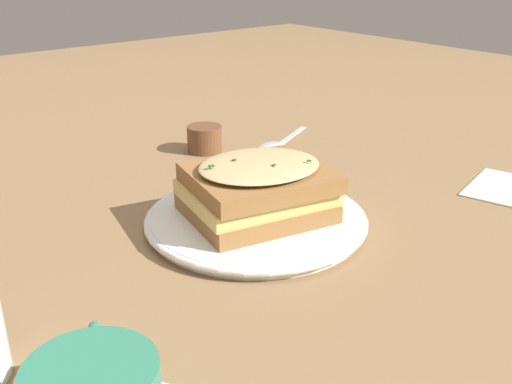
{
  "coord_description": "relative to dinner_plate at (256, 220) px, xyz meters",
  "views": [
    {
      "loc": [
        0.47,
        -0.34,
        0.28
      ],
      "look_at": [
        0.02,
        0.03,
        0.04
      ],
      "focal_mm": 42.0,
      "sensor_mm": 36.0,
      "label": 1
    }
  ],
  "objects": [
    {
      "name": "dinner_plate",
      "position": [
        0.0,
        0.0,
        0.0
      ],
      "size": [
        0.24,
        0.24,
        0.01
      ],
      "color": "white",
      "rests_on": "ground_plane"
    },
    {
      "name": "condiment_pot",
      "position": [
        -0.24,
        0.1,
        0.01
      ],
      "size": [
        0.05,
        0.05,
        0.04
      ],
      "primitive_type": "cylinder",
      "color": "brown",
      "rests_on": "ground_plane"
    },
    {
      "name": "ground_plane",
      "position": [
        -0.02,
        -0.03,
        -0.01
      ],
      "size": [
        2.4,
        2.4,
        0.0
      ],
      "primitive_type": "plane",
      "color": "olive"
    },
    {
      "name": "sandwich",
      "position": [
        0.0,
        0.0,
        0.04
      ],
      "size": [
        0.15,
        0.16,
        0.06
      ],
      "rotation": [
        0.0,
        0.0,
        1.36
      ],
      "color": "olive",
      "rests_on": "dinner_plate"
    },
    {
      "name": "spoon",
      "position": [
        -0.18,
        0.18,
        -0.0
      ],
      "size": [
        0.09,
        0.15,
        0.01
      ],
      "rotation": [
        0.0,
        0.0,
        3.58
      ],
      "color": "silver",
      "rests_on": "ground_plane"
    }
  ]
}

